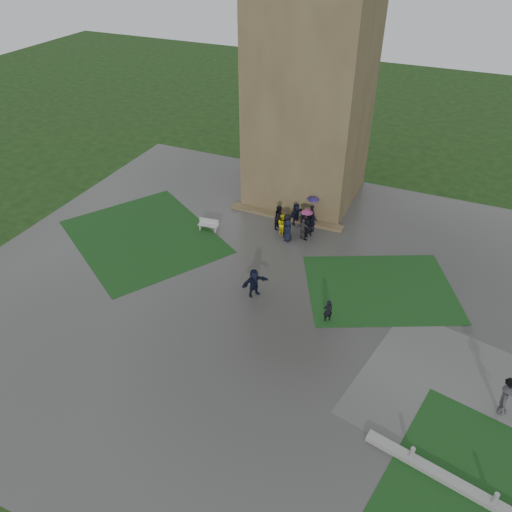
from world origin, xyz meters
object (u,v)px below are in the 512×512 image
at_px(bench, 209,225).
at_px(pedestrian_path, 507,397).
at_px(pedestrian_mid, 254,283).
at_px(pedestrian_near, 328,311).
at_px(tower, 312,84).

relative_size(bench, pedestrian_path, 0.69).
bearing_deg(bench, pedestrian_path, -29.49).
bearing_deg(bench, pedestrian_mid, -48.19).
xyz_separation_m(pedestrian_mid, pedestrian_near, (4.82, -0.43, -0.20)).
xyz_separation_m(pedestrian_near, pedestrian_path, (9.45, -2.82, 0.32)).
bearing_deg(pedestrian_mid, bench, 86.54).
bearing_deg(pedestrian_near, tower, -103.38).
height_order(pedestrian_mid, pedestrian_path, pedestrian_path).
distance_m(bench, pedestrian_path, 22.19).
height_order(tower, pedestrian_near, tower).
bearing_deg(tower, bench, -119.18).
bearing_deg(pedestrian_near, bench, -65.77).
bearing_deg(pedestrian_path, bench, 156.81).
xyz_separation_m(tower, pedestrian_path, (15.77, -17.02, -7.91)).
xyz_separation_m(tower, pedestrian_near, (6.31, -14.20, -8.23)).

